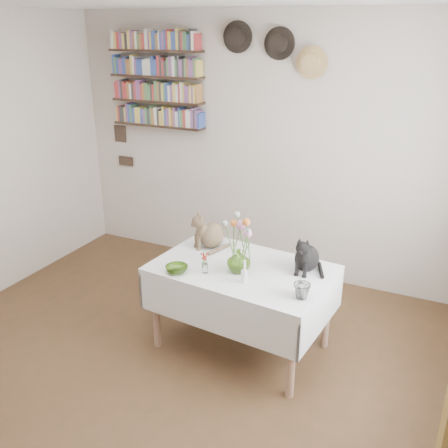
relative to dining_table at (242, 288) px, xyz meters
The scene contains 14 objects.
room 1.20m from the dining_table, 115.00° to the right, with size 4.08×4.58×2.58m.
dining_table is the anchor object (origin of this frame).
tabby_cat 0.55m from the dining_table, 146.72° to the left, with size 0.20×0.26×0.31m, color brown, non-canonical shape.
black_cat 0.56m from the dining_table, 20.69° to the left, with size 0.19×0.24×0.29m, color black, non-canonical shape.
flower_vase 0.27m from the dining_table, 86.57° to the right, with size 0.17×0.17×0.18m, color #8BBE45.
green_bowl 0.52m from the dining_table, 144.62° to the right, with size 0.16×0.16×0.05m, color #8BBE45.
drinking_glass 0.62m from the dining_table, 24.75° to the right, with size 0.11×0.11×0.10m, color white.
candlestick 0.33m from the dining_table, 62.79° to the right, with size 0.05×0.05×0.17m.
berry_jar 0.38m from the dining_table, 137.00° to the right, with size 0.04×0.04×0.18m.
porcelain_figurine 0.57m from the dining_table, 20.78° to the right, with size 0.06×0.06×0.11m.
flower_bouquet 0.51m from the dining_table, 85.36° to the right, with size 0.17×0.13×0.39m.
bookshelf_unit 2.38m from the dining_table, 139.32° to the left, with size 1.00×0.16×0.91m.
wall_hats 2.13m from the dining_table, 102.29° to the left, with size 0.98×0.09×0.48m.
wall_art_plaques 2.52m from the dining_table, 146.17° to the left, with size 0.21×0.02×0.44m.
Camera 1 is at (1.70, -2.16, 2.34)m, focal length 40.00 mm.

